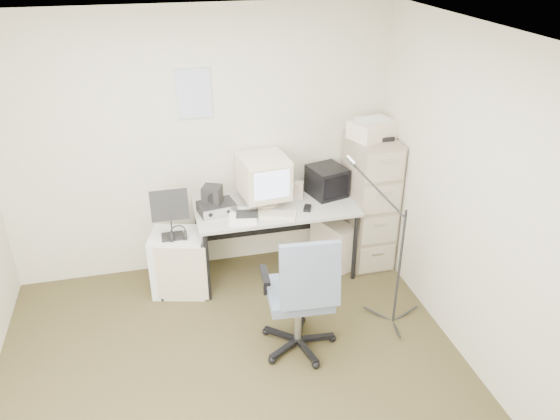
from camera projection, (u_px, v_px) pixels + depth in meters
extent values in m
cube|color=#433A20|center=(239.00, 389.00, 4.06)|extent=(3.60, 3.60, 0.01)
cube|color=white|center=(222.00, 44.00, 2.89)|extent=(3.60, 3.60, 0.01)
cube|color=beige|center=(200.00, 146.00, 5.02)|extent=(3.60, 0.02, 2.50)
cube|color=beige|center=(483.00, 213.00, 3.86)|extent=(0.02, 3.60, 2.50)
cube|color=white|center=(194.00, 93.00, 4.78)|extent=(0.30, 0.02, 0.44)
cube|color=gray|center=(369.00, 201.00, 5.36)|extent=(0.40, 0.60, 1.30)
cube|color=silver|center=(373.00, 129.00, 5.05)|extent=(0.50, 0.42, 0.16)
cube|color=#9A9991|center=(276.00, 239.00, 5.27)|extent=(1.50, 0.70, 0.73)
cube|color=silver|center=(264.00, 180.00, 5.05)|extent=(0.46, 0.48, 0.46)
cube|color=black|center=(327.00, 181.00, 5.25)|extent=(0.39, 0.40, 0.28)
cube|color=beige|center=(299.00, 190.00, 5.23)|extent=(0.11, 0.11, 0.15)
cube|color=silver|center=(273.00, 215.00, 4.91)|extent=(0.44, 0.28, 0.02)
cube|color=black|center=(307.00, 208.00, 5.02)|extent=(0.10, 0.12, 0.03)
cube|color=black|center=(216.00, 207.00, 4.97)|extent=(0.36, 0.28, 0.09)
cube|color=black|center=(212.00, 195.00, 4.91)|extent=(0.21, 0.21, 0.16)
cube|color=white|center=(243.00, 216.00, 4.89)|extent=(0.30, 0.37, 0.02)
cube|color=silver|center=(334.00, 242.00, 5.48)|extent=(0.38, 0.53, 0.46)
cube|color=slate|center=(299.00, 291.00, 4.22)|extent=(0.67, 0.67, 1.09)
cube|color=silver|center=(180.00, 262.00, 5.03)|extent=(0.56, 0.49, 0.60)
cube|color=black|center=(170.00, 214.00, 4.74)|extent=(0.36, 0.27, 0.47)
torus|color=black|center=(178.00, 235.00, 4.78)|extent=(0.20, 0.20, 0.03)
cylinder|color=black|center=(401.00, 251.00, 4.42)|extent=(0.03, 0.03, 1.43)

